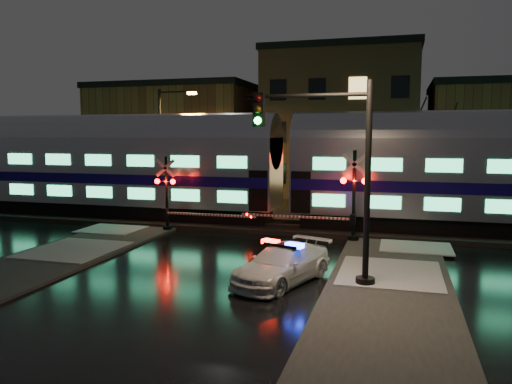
% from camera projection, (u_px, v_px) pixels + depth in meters
% --- Properties ---
extents(ground, '(120.00, 120.00, 0.00)m').
position_uv_depth(ground, '(241.00, 247.00, 22.27)').
color(ground, black).
rests_on(ground, ground).
extents(ballast, '(90.00, 4.20, 0.24)m').
position_uv_depth(ballast, '(269.00, 225.00, 27.03)').
color(ballast, black).
rests_on(ballast, ground).
extents(sidewalk_left, '(4.00, 20.00, 0.12)m').
position_uv_depth(sidewalk_left, '(23.00, 270.00, 18.32)').
color(sidewalk_left, '#2D2D2D').
rests_on(sidewalk_left, ground).
extents(sidewalk_right, '(4.00, 20.00, 0.12)m').
position_uv_depth(sidewalk_right, '(388.00, 302.00, 14.75)').
color(sidewalk_right, '#2D2D2D').
rests_on(sidewalk_right, ground).
extents(building_left, '(14.00, 10.00, 9.00)m').
position_uv_depth(building_left, '(180.00, 140.00, 46.33)').
color(building_left, brown).
rests_on(building_left, ground).
extents(building_mid, '(12.00, 11.00, 11.50)m').
position_uv_depth(building_mid, '(343.00, 126.00, 42.55)').
color(building_mid, brown).
rests_on(building_mid, ground).
extents(building_right, '(12.00, 10.00, 8.50)m').
position_uv_depth(building_right, '(511.00, 144.00, 38.68)').
color(building_right, brown).
rests_on(building_right, ground).
extents(train, '(51.00, 3.12, 5.92)m').
position_uv_depth(train, '(286.00, 165.00, 26.40)').
color(train, black).
rests_on(train, ballast).
extents(police_car, '(3.17, 4.74, 1.43)m').
position_uv_depth(police_car, '(282.00, 264.00, 16.82)').
color(police_car, silver).
rests_on(police_car, ground).
extents(crossing_signal_right, '(6.06, 0.67, 4.29)m').
position_uv_depth(crossing_signal_right, '(346.00, 205.00, 23.07)').
color(crossing_signal_right, black).
rests_on(crossing_signal_right, ground).
extents(crossing_signal_left, '(5.48, 0.64, 3.88)m').
position_uv_depth(crossing_signal_left, '(173.00, 201.00, 25.49)').
color(crossing_signal_left, black).
rests_on(crossing_signal_left, ground).
extents(traffic_light, '(4.34, 0.75, 6.71)m').
position_uv_depth(traffic_light, '(335.00, 179.00, 16.21)').
color(traffic_light, black).
rests_on(traffic_light, ground).
extents(streetlight, '(2.65, 0.28, 7.92)m').
position_uv_depth(streetlight, '(164.00, 141.00, 32.57)').
color(streetlight, black).
rests_on(streetlight, ground).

